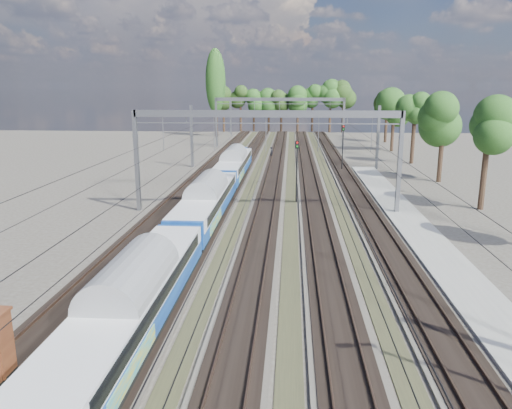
# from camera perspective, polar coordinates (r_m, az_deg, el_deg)

# --- Properties ---
(track_bed) EXTENTS (21.00, 130.00, 0.34)m
(track_bed) POSITION_cam_1_polar(r_m,az_deg,el_deg) (59.19, 1.85, 2.76)
(track_bed) COLOR #47423A
(track_bed) RESTS_ON ground
(platform) EXTENTS (3.00, 70.00, 0.30)m
(platform) POSITION_cam_1_polar(r_m,az_deg,el_deg) (36.23, 19.63, -4.87)
(platform) COLOR gray
(platform) RESTS_ON ground
(catenary) EXTENTS (25.65, 130.00, 9.00)m
(catenary) POSITION_cam_1_polar(r_m,az_deg,el_deg) (66.01, 2.45, 9.37)
(catenary) COLOR slate
(catenary) RESTS_ON ground
(tree_belt) EXTENTS (40.06, 98.27, 11.72)m
(tree_belt) POSITION_cam_1_polar(r_m,az_deg,el_deg) (104.17, 6.84, 11.61)
(tree_belt) COLOR black
(tree_belt) RESTS_ON ground
(poplar) EXTENTS (4.40, 4.40, 19.04)m
(poplar) POSITION_cam_1_polar(r_m,az_deg,el_deg) (112.38, -4.65, 13.79)
(poplar) COLOR black
(poplar) RESTS_ON ground
(emu_train) EXTENTS (2.73, 57.78, 3.99)m
(emu_train) POSITION_cam_1_polar(r_m,az_deg,el_deg) (39.80, -5.73, 0.74)
(emu_train) COLOR black
(emu_train) RESTS_ON ground
(worker) EXTENTS (0.54, 0.69, 1.68)m
(worker) POSITION_cam_1_polar(r_m,az_deg,el_deg) (79.20, 1.79, 6.01)
(worker) COLOR black
(worker) RESTS_ON ground
(signal_near) EXTENTS (0.39, 0.36, 5.96)m
(signal_near) POSITION_cam_1_polar(r_m,az_deg,el_deg) (48.00, 4.69, 4.67)
(signal_near) COLOR black
(signal_near) RESTS_ON ground
(signal_far) EXTENTS (0.38, 0.35, 6.00)m
(signal_far) POSITION_cam_1_polar(r_m,az_deg,el_deg) (67.50, 9.90, 7.06)
(signal_far) COLOR black
(signal_far) RESTS_ON ground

